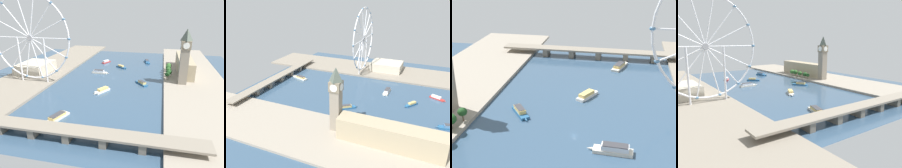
# 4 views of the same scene
# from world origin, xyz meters

# --- Properties ---
(ground_plane) EXTENTS (419.69, 419.69, 0.00)m
(ground_plane) POSITION_xyz_m (0.00, 0.00, 0.00)
(ground_plane) COLOR #334C66
(riverbank_left) EXTENTS (90.00, 520.00, 3.00)m
(riverbank_left) POSITION_xyz_m (-124.84, 0.00, 1.50)
(riverbank_left) COLOR gray
(riverbank_left) RESTS_ON ground_plane
(riverbank_right) EXTENTS (90.00, 520.00, 3.00)m
(riverbank_right) POSITION_xyz_m (124.84, 0.00, 1.50)
(riverbank_right) COLOR gray
(riverbank_right) RESTS_ON ground_plane
(clock_tower) EXTENTS (14.24, 14.24, 77.84)m
(clock_tower) POSITION_xyz_m (-105.31, 15.99, 43.56)
(clock_tower) COLOR gray
(clock_tower) RESTS_ON riverbank_left
(parliament_block) EXTENTS (22.00, 113.79, 25.44)m
(parliament_block) POSITION_xyz_m (-112.87, -48.90, 15.72)
(parliament_block) COLOR tan
(parliament_block) RESTS_ON riverbank_left
(tree_row_embankment) EXTENTS (11.50, 62.36, 12.57)m
(tree_row_embankment) POSITION_xyz_m (-87.02, -31.50, 10.85)
(tree_row_embankment) COLOR #513823
(tree_row_embankment) RESTS_ON riverbank_left
(ferris_wheel) EXTENTS (122.49, 3.20, 124.14)m
(ferris_wheel) POSITION_xyz_m (108.85, 52.52, 66.49)
(ferris_wheel) COLOR silver
(ferris_wheel) RESTS_ON riverbank_right
(riverside_hall) EXTENTS (47.77, 60.04, 16.00)m
(riverside_hall) POSITION_xyz_m (133.97, 8.73, 11.00)
(riverside_hall) COLOR #BCB29E
(riverside_hall) RESTS_ON riverbank_right
(river_bridge) EXTENTS (231.69, 17.60, 10.29)m
(river_bridge) POSITION_xyz_m (0.00, 178.79, 7.61)
(river_bridge) COLOR gray
(river_bridge) RESTS_ON ground_plane
(tour_boat_0) EXTENTS (17.54, 37.02, 5.31)m
(tour_boat_0) POSITION_xyz_m (26.23, 149.39, 2.16)
(tour_boat_0) COLOR beige
(tour_boat_0) RESTS_ON ground_plane
(tour_boat_1) EXTENTS (30.51, 8.84, 6.33)m
(tour_boat_1) POSITION_xyz_m (28.09, -16.17, 2.68)
(tour_boat_1) COLOR beige
(tour_boat_1) RESTS_ON ground_plane
(tour_boat_2) EXTENTS (20.57, 25.08, 5.47)m
(tour_boat_2) POSITION_xyz_m (-47.86, 24.29, 2.21)
(tour_boat_2) COLOR #235684
(tour_boat_2) RESTS_ON ground_plane
(tour_boat_3) EXTENTS (14.48, 25.59, 5.31)m
(tour_boat_3) POSITION_xyz_m (35.45, -92.41, 2.24)
(tour_boat_3) COLOR #B22D28
(tour_boat_3) RESTS_ON ground_plane
(tour_boat_4) EXTENTS (17.74, 27.95, 5.37)m
(tour_boat_4) POSITION_xyz_m (0.88, 65.87, 2.26)
(tour_boat_4) COLOR white
(tour_boat_4) RESTS_ON ground_plane
(tour_boat_5) EXTENTS (13.29, 30.18, 5.99)m
(tour_boat_5) POSITION_xyz_m (-46.46, -110.12, 2.47)
(tour_boat_5) COLOR #235684
(tour_boat_5) RESTS_ON ground_plane
(tour_boat_6) EXTENTS (22.56, 17.72, 5.14)m
(tour_boat_6) POSITION_xyz_m (-2.27, -58.93, 2.09)
(tour_boat_6) COLOR #235684
(tour_boat_6) RESTS_ON ground_plane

